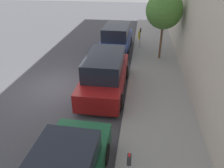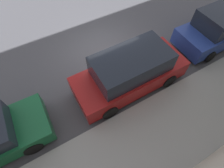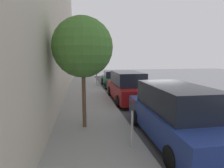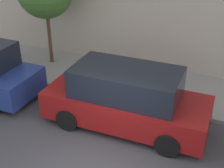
% 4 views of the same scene
% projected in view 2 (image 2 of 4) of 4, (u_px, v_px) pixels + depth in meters
% --- Properties ---
extents(ground_plane, '(60.00, 60.00, 0.00)m').
position_uv_depth(ground_plane, '(103.00, 52.00, 9.24)').
color(ground_plane, '#424247').
extents(sidewalk, '(2.99, 32.00, 0.15)m').
position_uv_depth(sidewalk, '(164.00, 132.00, 6.78)').
color(sidewalk, gray).
rests_on(sidewalk, ground_plane).
extents(parked_minivan_second, '(2.02, 4.90, 1.90)m').
position_uv_depth(parked_minivan_second, '(130.00, 72.00, 7.33)').
color(parked_minivan_second, maroon).
rests_on(parked_minivan_second, ground_plane).
extents(parked_minivan_third, '(2.02, 4.94, 1.90)m').
position_uv_depth(parked_minivan_third, '(223.00, 26.00, 8.99)').
color(parked_minivan_third, navy).
rests_on(parked_minivan_third, ground_plane).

